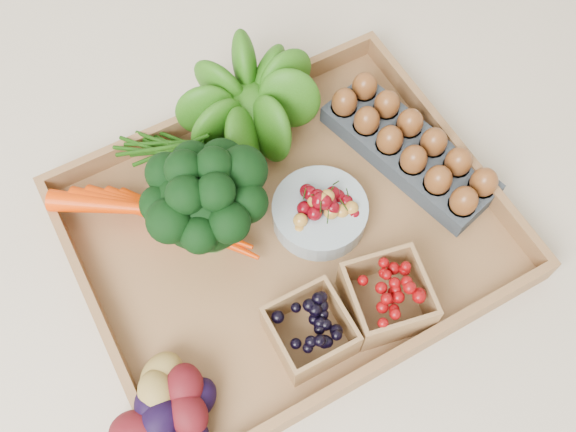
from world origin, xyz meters
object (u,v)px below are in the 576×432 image
broccoli (208,215)px  egg_carton (408,152)px  cherry_bowl (320,213)px  tray (288,233)px

broccoli → egg_carton: (0.30, -0.02, -0.05)m
broccoli → cherry_bowl: broccoli is taller
cherry_bowl → egg_carton: cherry_bowl is taller
tray → broccoli: broccoli is taller
cherry_bowl → broccoli: bearing=162.0°
tray → cherry_bowl: size_ratio=4.23×
tray → broccoli: bearing=156.0°
tray → egg_carton: size_ratio=2.06×
tray → cherry_bowl: bearing=-4.7°
tray → egg_carton: 0.21m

